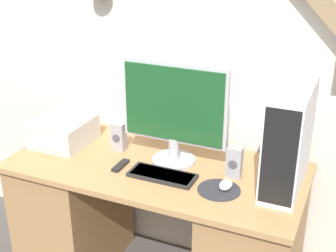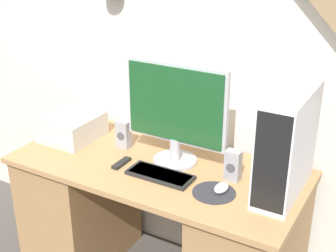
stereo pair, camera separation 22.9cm
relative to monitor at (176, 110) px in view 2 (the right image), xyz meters
The scene contains 11 objects.
wall_back 0.44m from the monitor, 97.60° to the left, with size 6.40×0.17×2.70m.
desk 0.68m from the monitor, 131.01° to the right, with size 1.52×0.71×0.79m.
monitor is the anchor object (origin of this frame).
keyboard 0.33m from the monitor, 85.52° to the right, with size 0.33×0.14×0.02m.
mousepad 0.46m from the monitor, 30.94° to the right, with size 0.20×0.20×0.00m.
mouse 0.45m from the monitor, 25.26° to the right, with size 0.06×0.10×0.03m.
computer_tower 0.58m from the monitor, ahead, with size 0.16×0.46×0.49m.
printer 0.70m from the monitor, behind, with size 0.29×0.32×0.14m.
speaker_left 0.39m from the monitor, behind, with size 0.07×0.06×0.16m.
speaker_right 0.40m from the monitor, ahead, with size 0.07×0.06×0.16m.
remote_control 0.40m from the monitor, 143.10° to the right, with size 0.04×0.13×0.02m.
Camera 2 is at (1.12, -1.47, 1.94)m, focal length 50.00 mm.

